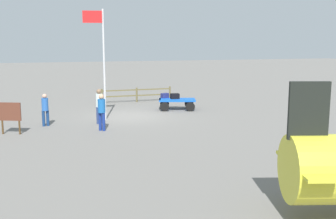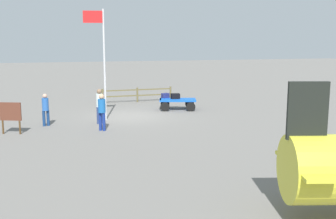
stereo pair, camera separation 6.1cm
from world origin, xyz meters
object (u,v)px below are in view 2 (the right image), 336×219
(worker_supervisor, at_px, (100,104))
(suitcase_grey, at_px, (165,96))
(luggage_cart, at_px, (177,102))
(signboard, at_px, (11,114))
(worker_trailing, at_px, (45,108))
(suitcase_maroon, at_px, (175,96))
(flagpole, at_px, (102,54))
(worker_lead, at_px, (102,109))

(worker_supervisor, bearing_deg, suitcase_grey, -141.53)
(suitcase_grey, height_order, worker_supervisor, worker_supervisor)
(luggage_cart, xyz_separation_m, suitcase_grey, (0.55, -0.70, 0.31))
(suitcase_grey, distance_m, signboard, 9.74)
(worker_trailing, distance_m, worker_supervisor, 2.60)
(worker_supervisor, distance_m, signboard, 4.24)
(suitcase_maroon, distance_m, worker_trailing, 8.05)
(worker_supervisor, bearing_deg, suitcase_maroon, -148.44)
(suitcase_grey, distance_m, flagpole, 5.59)
(worker_lead, height_order, signboard, worker_lead)
(suitcase_maroon, xyz_separation_m, worker_trailing, (7.52, 2.86, 0.10))
(suitcase_maroon, bearing_deg, worker_trailing, 20.82)
(luggage_cart, xyz_separation_m, signboard, (9.06, 4.04, 0.44))
(worker_lead, bearing_deg, suitcase_maroon, -136.98)
(worker_lead, xyz_separation_m, worker_supervisor, (-0.10, -1.67, 0.00))
(suitcase_grey, height_order, signboard, signboard)
(worker_trailing, height_order, signboard, worker_trailing)
(suitcase_grey, height_order, worker_trailing, worker_trailing)
(luggage_cart, bearing_deg, suitcase_maroon, -72.41)
(luggage_cart, distance_m, suitcase_maroon, 0.38)
(luggage_cart, bearing_deg, signboard, 24.01)
(luggage_cart, height_order, signboard, signboard)
(luggage_cart, distance_m, suitcase_grey, 0.94)
(signboard, bearing_deg, worker_lead, 173.33)
(flagpole, bearing_deg, worker_supervisor, 71.52)
(suitcase_maroon, xyz_separation_m, worker_supervisor, (4.93, 3.03, 0.21))
(luggage_cart, bearing_deg, flagpole, 22.71)
(suitcase_grey, relative_size, worker_trailing, 0.32)
(worker_lead, height_order, flagpole, flagpole)
(worker_trailing, distance_m, flagpole, 3.89)
(signboard, bearing_deg, flagpole, -154.61)
(flagpole, bearing_deg, suitcase_grey, -147.33)
(worker_lead, distance_m, signboard, 4.00)
(worker_lead, bearing_deg, flagpole, -98.75)
(suitcase_maroon, relative_size, worker_trailing, 0.34)
(suitcase_maroon, bearing_deg, luggage_cart, 107.59)
(flagpole, bearing_deg, signboard, 25.39)
(flagpole, bearing_deg, luggage_cart, -157.29)
(worker_trailing, xyz_separation_m, flagpole, (-2.88, -0.70, 2.51))
(suitcase_maroon, distance_m, worker_lead, 6.88)
(luggage_cart, bearing_deg, suitcase_grey, -51.83)
(worker_trailing, distance_m, signboard, 2.02)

